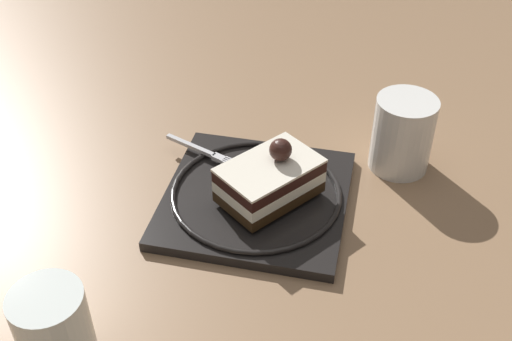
% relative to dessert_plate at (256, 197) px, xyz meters
% --- Properties ---
extents(ground_plane, '(2.40, 2.40, 0.00)m').
position_rel_dessert_plate_xyz_m(ground_plane, '(0.01, -0.02, -0.01)').
color(ground_plane, '#8D6B4D').
extents(dessert_plate, '(0.22, 0.22, 0.02)m').
position_rel_dessert_plate_xyz_m(dessert_plate, '(0.00, 0.00, 0.00)').
color(dessert_plate, black).
rests_on(dessert_plate, ground_plane).
extents(cake_slice, '(0.12, 0.13, 0.07)m').
position_rel_dessert_plate_xyz_m(cake_slice, '(0.02, -0.00, 0.03)').
color(cake_slice, '#311F0E').
rests_on(cake_slice, dessert_plate).
extents(fork, '(0.11, 0.05, 0.00)m').
position_rel_dessert_plate_xyz_m(fork, '(-0.08, 0.06, 0.01)').
color(fork, silver).
rests_on(fork, dessert_plate).
extents(drink_glass_near, '(0.08, 0.08, 0.10)m').
position_rel_dessert_plate_xyz_m(drink_glass_near, '(0.16, 0.11, 0.03)').
color(drink_glass_near, white).
rests_on(drink_glass_near, ground_plane).
extents(drink_glass_far, '(0.07, 0.07, 0.09)m').
position_rel_dessert_plate_xyz_m(drink_glass_far, '(-0.12, -0.25, 0.03)').
color(drink_glass_far, white).
rests_on(drink_glass_far, ground_plane).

